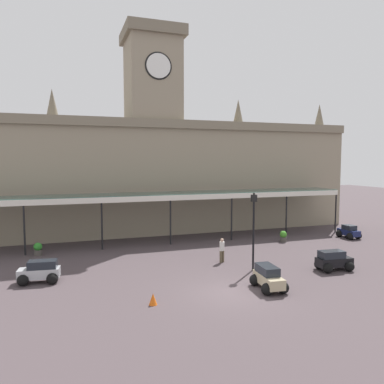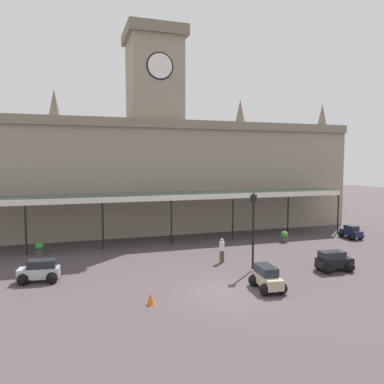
{
  "view_description": "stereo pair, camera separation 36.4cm",
  "coord_description": "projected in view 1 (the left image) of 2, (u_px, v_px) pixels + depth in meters",
  "views": [
    {
      "loc": [
        -8.15,
        -17.38,
        6.94
      ],
      "look_at": [
        0.0,
        6.57,
        4.83
      ],
      "focal_mm": 34.83,
      "sensor_mm": 36.0,
      "label": 1
    },
    {
      "loc": [
        -7.8,
        -17.5,
        6.94
      ],
      "look_at": [
        0.0,
        6.57,
        4.83
      ],
      "focal_mm": 34.83,
      "sensor_mm": 36.0,
      "label": 2
    }
  ],
  "objects": [
    {
      "name": "car_black_estate",
      "position": [
        334.0,
        262.0,
        23.62
      ],
      "size": [
        2.31,
        1.64,
        1.27
      ],
      "color": "black",
      "rests_on": "ground"
    },
    {
      "name": "car_beige_estate",
      "position": [
        268.0,
        279.0,
        20.13
      ],
      "size": [
        1.67,
        2.32,
        1.27
      ],
      "color": "tan",
      "rests_on": "ground"
    },
    {
      "name": "planter_forecourt_centre",
      "position": [
        38.0,
        249.0,
        27.32
      ],
      "size": [
        0.6,
        0.6,
        0.96
      ],
      "color": "#47423D",
      "rests_on": "ground"
    },
    {
      "name": "car_silver_estate",
      "position": [
        40.0,
        273.0,
        21.26
      ],
      "size": [
        2.34,
        1.71,
        1.27
      ],
      "color": "#B2B5BA",
      "rests_on": "ground"
    },
    {
      "name": "car_navy_sedan",
      "position": [
        349.0,
        233.0,
        33.53
      ],
      "size": [
        1.54,
        2.06,
        1.19
      ],
      "color": "#19214C",
      "rests_on": "ground"
    },
    {
      "name": "ground_plane",
      "position": [
        232.0,
        293.0,
        19.59
      ],
      "size": [
        140.0,
        140.0,
        0.0
      ],
      "primitive_type": "plane",
      "color": "#493D40"
    },
    {
      "name": "pedestrian_near_entrance",
      "position": [
        222.0,
        249.0,
        25.44
      ],
      "size": [
        0.37,
        0.34,
        1.67
      ],
      "color": "brown",
      "rests_on": "ground"
    },
    {
      "name": "station_building",
      "position": [
        153.0,
        168.0,
        36.37
      ],
      "size": [
        40.48,
        5.63,
        19.34
      ],
      "color": "gray",
      "rests_on": "ground"
    },
    {
      "name": "traffic_cone",
      "position": [
        153.0,
        299.0,
        17.96
      ],
      "size": [
        0.4,
        0.4,
        0.57
      ],
      "primitive_type": "cone",
      "color": "orange",
      "rests_on": "ground"
    },
    {
      "name": "victorian_lamppost",
      "position": [
        254.0,
        222.0,
        23.44
      ],
      "size": [
        0.3,
        0.3,
        4.96
      ],
      "color": "black",
      "rests_on": "ground"
    },
    {
      "name": "planter_by_canopy",
      "position": [
        283.0,
        236.0,
        31.92
      ],
      "size": [
        0.6,
        0.6,
        0.96
      ],
      "color": "#47423D",
      "rests_on": "ground"
    },
    {
      "name": "entrance_canopy",
      "position": [
        166.0,
        195.0,
        31.88
      ],
      "size": [
        33.5,
        3.26,
        4.19
      ],
      "color": "#38564C",
      "rests_on": "ground"
    }
  ]
}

